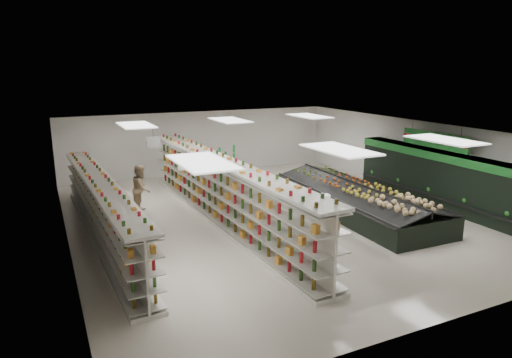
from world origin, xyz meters
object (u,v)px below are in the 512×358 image
shopper_background (141,188)px  soda_endcap (223,166)px  gondola_left (102,212)px  produce_island (356,199)px  gondola_center (223,194)px  shopper_main (324,219)px

shopper_background → soda_endcap: bearing=-30.8°
soda_endcap → gondola_left: bearing=-139.1°
soda_endcap → shopper_background: shopper_background is taller
produce_island → soda_endcap: size_ratio=4.90×
produce_island → gondola_left: bearing=172.3°
gondola_left → gondola_center: bearing=-4.1°
soda_endcap → shopper_main: size_ratio=0.97×
shopper_main → soda_endcap: bearing=-120.3°
shopper_main → shopper_background: shopper_background is taller
gondola_center → soda_endcap: (2.20, 5.56, -0.26)m
gondola_center → shopper_main: 3.90m
soda_endcap → shopper_main: 8.89m
gondola_center → produce_island: bearing=-14.3°
shopper_background → gondola_left: bearing=168.3°
shopper_background → shopper_main: bearing=-118.1°
gondola_left → gondola_center: size_ratio=0.85×
produce_island → shopper_background: bearing=154.1°
soda_endcap → shopper_background: bearing=-145.6°
produce_island → shopper_main: (-2.96, -2.23, 0.30)m
gondola_center → produce_island: gondola_center is taller
shopper_main → shopper_background: 7.25m
soda_endcap → shopper_main: bearing=-91.0°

